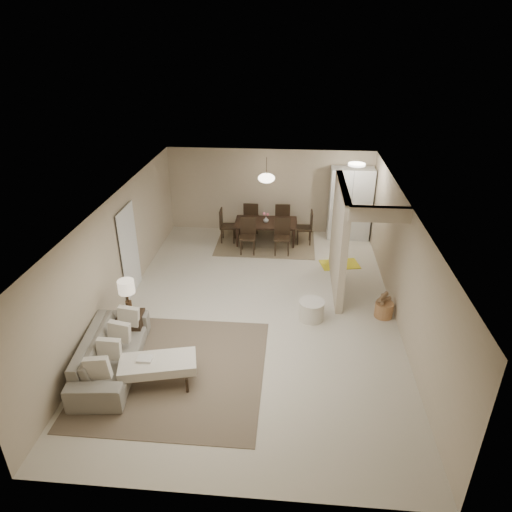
# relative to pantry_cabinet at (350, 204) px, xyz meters

# --- Properties ---
(floor) EXTENTS (9.00, 9.00, 0.00)m
(floor) POSITION_rel_pantry_cabinet_xyz_m (-2.35, -4.15, -1.05)
(floor) COLOR beige
(floor) RESTS_ON ground
(ceiling) EXTENTS (9.00, 9.00, 0.00)m
(ceiling) POSITION_rel_pantry_cabinet_xyz_m (-2.35, -4.15, 1.45)
(ceiling) COLOR white
(ceiling) RESTS_ON back_wall
(back_wall) EXTENTS (6.00, 0.00, 6.00)m
(back_wall) POSITION_rel_pantry_cabinet_xyz_m (-2.35, 0.35, 0.20)
(back_wall) COLOR #BCAB8E
(back_wall) RESTS_ON floor
(left_wall) EXTENTS (0.00, 9.00, 9.00)m
(left_wall) POSITION_rel_pantry_cabinet_xyz_m (-5.35, -4.15, 0.20)
(left_wall) COLOR #BCAB8E
(left_wall) RESTS_ON floor
(right_wall) EXTENTS (0.00, 9.00, 9.00)m
(right_wall) POSITION_rel_pantry_cabinet_xyz_m (0.65, -4.15, 0.20)
(right_wall) COLOR #BCAB8E
(right_wall) RESTS_ON floor
(partition) EXTENTS (0.15, 2.50, 2.50)m
(partition) POSITION_rel_pantry_cabinet_xyz_m (-0.55, -2.90, 0.20)
(partition) COLOR #BCAB8E
(partition) RESTS_ON floor
(doorway) EXTENTS (0.04, 0.90, 2.04)m
(doorway) POSITION_rel_pantry_cabinet_xyz_m (-5.32, -3.55, -0.03)
(doorway) COLOR black
(doorway) RESTS_ON floor
(pantry_cabinet) EXTENTS (1.20, 0.55, 2.10)m
(pantry_cabinet) POSITION_rel_pantry_cabinet_xyz_m (0.00, 0.00, 0.00)
(pantry_cabinet) COLOR silver
(pantry_cabinet) RESTS_ON floor
(flush_light) EXTENTS (0.44, 0.44, 0.05)m
(flush_light) POSITION_rel_pantry_cabinet_xyz_m (-0.05, -0.95, 1.41)
(flush_light) COLOR white
(flush_light) RESTS_ON ceiling
(living_rug) EXTENTS (3.20, 3.20, 0.01)m
(living_rug) POSITION_rel_pantry_cabinet_xyz_m (-3.65, -6.27, -1.04)
(living_rug) COLOR brown
(living_rug) RESTS_ON floor
(sofa) EXTENTS (2.43, 1.15, 0.69)m
(sofa) POSITION_rel_pantry_cabinet_xyz_m (-4.80, -6.27, -0.71)
(sofa) COLOR gray
(sofa) RESTS_ON floor
(ottoman_bench) EXTENTS (1.41, 0.89, 0.47)m
(ottoman_bench) POSITION_rel_pantry_cabinet_xyz_m (-3.85, -6.57, -0.67)
(ottoman_bench) COLOR silver
(ottoman_bench) RESTS_ON living_rug
(side_table) EXTENTS (0.51, 0.51, 0.53)m
(side_table) POSITION_rel_pantry_cabinet_xyz_m (-4.75, -5.31, -0.79)
(side_table) COLOR black
(side_table) RESTS_ON floor
(table_lamp) EXTENTS (0.32, 0.32, 0.76)m
(table_lamp) POSITION_rel_pantry_cabinet_xyz_m (-4.75, -5.31, 0.04)
(table_lamp) COLOR #412D1C
(table_lamp) RESTS_ON side_table
(round_pouf) EXTENTS (0.55, 0.55, 0.43)m
(round_pouf) POSITION_rel_pantry_cabinet_xyz_m (-1.15, -4.38, -0.84)
(round_pouf) COLOR silver
(round_pouf) RESTS_ON floor
(wicker_basket) EXTENTS (0.51, 0.51, 0.33)m
(wicker_basket) POSITION_rel_pantry_cabinet_xyz_m (0.40, -4.15, -0.88)
(wicker_basket) COLOR #9A653D
(wicker_basket) RESTS_ON floor
(dining_rug) EXTENTS (2.80, 2.10, 0.01)m
(dining_rug) POSITION_rel_pantry_cabinet_xyz_m (-2.39, -0.56, -1.04)
(dining_rug) COLOR #756248
(dining_rug) RESTS_ON floor
(dining_table) EXTENTS (1.80, 1.04, 0.62)m
(dining_table) POSITION_rel_pantry_cabinet_xyz_m (-2.39, -0.56, -0.74)
(dining_table) COLOR black
(dining_table) RESTS_ON dining_rug
(dining_chairs) EXTENTS (2.63, 1.93, 0.98)m
(dining_chairs) POSITION_rel_pantry_cabinet_xyz_m (-2.39, -0.56, -0.56)
(dining_chairs) COLOR black
(dining_chairs) RESTS_ON dining_rug
(vase) EXTENTS (0.17, 0.17, 0.16)m
(vase) POSITION_rel_pantry_cabinet_xyz_m (-2.39, -0.56, -0.35)
(vase) COLOR silver
(vase) RESTS_ON dining_table
(yellow_mat) EXTENTS (1.10, 0.80, 0.01)m
(yellow_mat) POSITION_rel_pantry_cabinet_xyz_m (-0.35, -1.79, -1.04)
(yellow_mat) COLOR yellow
(yellow_mat) RESTS_ON floor
(pendant_light) EXTENTS (0.46, 0.46, 0.71)m
(pendant_light) POSITION_rel_pantry_cabinet_xyz_m (-2.39, -0.56, 0.87)
(pendant_light) COLOR #412D1C
(pendant_light) RESTS_ON ceiling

